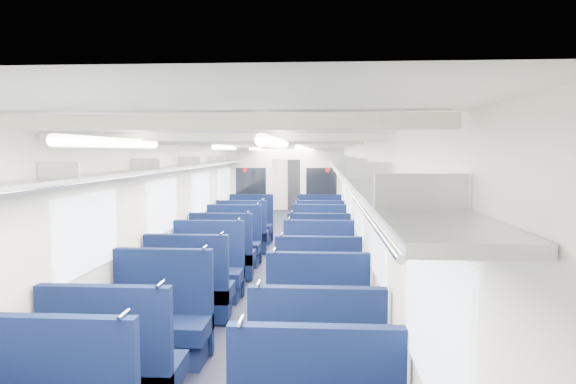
{
  "coord_description": "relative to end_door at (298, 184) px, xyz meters",
  "views": [
    {
      "loc": [
        0.85,
        -9.86,
        2.2
      ],
      "look_at": [
        0.1,
        1.77,
        1.26
      ],
      "focal_mm": 31.38,
      "sensor_mm": 36.0,
      "label": 1
    }
  ],
  "objects": [
    {
      "name": "seat_13",
      "position": [
        0.83,
        -10.22,
        -0.63
      ],
      "size": [
        1.07,
        0.59,
        1.19
      ],
      "color": "#0D193E",
      "rests_on": "floor"
    },
    {
      "name": "seat_15",
      "position": [
        0.83,
        -9.07,
        -0.63
      ],
      "size": [
        1.07,
        0.59,
        1.19
      ],
      "color": "#0D193E",
      "rests_on": "floor"
    },
    {
      "name": "seat_12",
      "position": [
        -0.83,
        -10.31,
        -0.63
      ],
      "size": [
        1.07,
        0.59,
        1.19
      ],
      "color": "#0D193E",
      "rests_on": "floor"
    },
    {
      "name": "seat_14",
      "position": [
        -0.83,
        -9.26,
        -0.63
      ],
      "size": [
        1.07,
        0.59,
        1.19
      ],
      "color": "#0D193E",
      "rests_on": "floor"
    },
    {
      "name": "wall_left",
      "position": [
        -1.4,
        -8.94,
        0.18
      ],
      "size": [
        0.02,
        18.0,
        2.35
      ],
      "primitive_type": "cube",
      "color": "beige",
      "rests_on": "floor"
    },
    {
      "name": "seat_11",
      "position": [
        0.83,
        -11.37,
        -0.63
      ],
      "size": [
        1.07,
        0.59,
        1.19
      ],
      "color": "#0D193E",
      "rests_on": "floor"
    },
    {
      "name": "end_door",
      "position": [
        0.0,
        0.0,
        0.0
      ],
      "size": [
        0.75,
        0.06,
        2.0
      ],
      "primitive_type": "cube",
      "color": "black",
      "rests_on": "floor"
    },
    {
      "name": "dado_right",
      "position": [
        1.39,
        -8.94,
        -0.65
      ],
      "size": [
        0.03,
        17.9,
        0.7
      ],
      "primitive_type": "cube",
      "color": "#0F1834",
      "rests_on": "floor"
    },
    {
      "name": "bulkhead",
      "position": [
        -0.0,
        -6.38,
        0.23
      ],
      "size": [
        2.8,
        0.1,
        2.35
      ],
      "color": "silver",
      "rests_on": "floor"
    },
    {
      "name": "seat_19",
      "position": [
        0.83,
        -6.79,
        -0.63
      ],
      "size": [
        1.07,
        0.59,
        1.19
      ],
      "color": "#0D193E",
      "rests_on": "floor"
    },
    {
      "name": "windows",
      "position": [
        0.0,
        -9.4,
        0.42
      ],
      "size": [
        2.78,
        15.6,
        0.75
      ],
      "color": "white",
      "rests_on": "wall_left"
    },
    {
      "name": "seat_8",
      "position": [
        -0.83,
        -12.51,
        -0.63
      ],
      "size": [
        1.07,
        0.59,
        1.19
      ],
      "color": "#0D193E",
      "rests_on": "floor"
    },
    {
      "name": "seat_18",
      "position": [
        -0.83,
        -6.84,
        -0.63
      ],
      "size": [
        1.07,
        0.59,
        1.19
      ],
      "color": "#0D193E",
      "rests_on": "floor"
    },
    {
      "name": "seat_10",
      "position": [
        -0.83,
        -11.51,
        -0.63
      ],
      "size": [
        1.07,
        0.59,
        1.19
      ],
      "color": "#0D193E",
      "rests_on": "floor"
    },
    {
      "name": "ceiling",
      "position": [
        0.0,
        -8.94,
        1.35
      ],
      "size": [
        2.8,
        18.0,
        0.01
      ],
      "primitive_type": "cube",
      "color": "white",
      "rests_on": "wall_left"
    },
    {
      "name": "luggage_rack_left",
      "position": [
        -1.21,
        -8.94,
        0.97
      ],
      "size": [
        0.36,
        17.4,
        0.18
      ],
      "color": "#B2B5BA",
      "rests_on": "wall_left"
    },
    {
      "name": "ceiling_fittings",
      "position": [
        0.0,
        -9.2,
        1.29
      ],
      "size": [
        2.7,
        16.06,
        0.11
      ],
      "color": "silver",
      "rests_on": "ceiling"
    },
    {
      "name": "floor",
      "position": [
        0.0,
        -8.94,
        -1.0
      ],
      "size": [
        2.8,
        18.0,
        0.01
      ],
      "primitive_type": "cube",
      "color": "black",
      "rests_on": "ground"
    },
    {
      "name": "wall_far",
      "position": [
        0.0,
        0.06,
        0.18
      ],
      "size": [
        2.8,
        0.02,
        2.35
      ],
      "primitive_type": "cube",
      "color": "beige",
      "rests_on": "floor"
    },
    {
      "name": "seat_4",
      "position": [
        -0.83,
        -14.92,
        -0.63
      ],
      "size": [
        1.07,
        0.59,
        1.19
      ],
      "color": "#0D193E",
      "rests_on": "floor"
    },
    {
      "name": "dado_left",
      "position": [
        -1.39,
        -8.94,
        -0.65
      ],
      "size": [
        0.03,
        17.9,
        0.7
      ],
      "primitive_type": "cube",
      "color": "#0F1834",
      "rests_on": "floor"
    },
    {
      "name": "luggage_rack_right",
      "position": [
        1.21,
        -8.94,
        0.97
      ],
      "size": [
        0.36,
        17.4,
        0.18
      ],
      "color": "#B2B5BA",
      "rests_on": "wall_right"
    },
    {
      "name": "seat_17",
      "position": [
        0.83,
        -8.01,
        -0.63
      ],
      "size": [
        1.07,
        0.59,
        1.19
      ],
      "color": "#0D193E",
      "rests_on": "floor"
    },
    {
      "name": "seat_9",
      "position": [
        0.83,
        -12.54,
        -0.63
      ],
      "size": [
        1.07,
        0.59,
        1.19
      ],
      "color": "#0D193E",
      "rests_on": "floor"
    },
    {
      "name": "seat_6",
      "position": [
        -0.83,
        -13.73,
        -0.63
      ],
      "size": [
        1.07,
        0.59,
        1.19
      ],
      "color": "#0D193E",
      "rests_on": "floor"
    },
    {
      "name": "seat_7",
      "position": [
        0.83,
        -13.83,
        -0.63
      ],
      "size": [
        1.07,
        0.59,
        1.19
      ],
      "color": "#0D193E",
      "rests_on": "floor"
    },
    {
      "name": "seat_16",
      "position": [
        -0.83,
        -8.1,
        -0.63
      ],
      "size": [
        1.07,
        0.59,
        1.19
      ],
      "color": "#0D193E",
      "rests_on": "floor"
    },
    {
      "name": "seat_5",
      "position": [
        0.83,
        -14.86,
        -0.63
      ],
      "size": [
        1.07,
        0.59,
        1.19
      ],
      "color": "#0D193E",
      "rests_on": "floor"
    },
    {
      "name": "wall_right",
      "position": [
        1.4,
        -8.94,
        0.18
      ],
      "size": [
        0.02,
        18.0,
        2.35
      ],
      "primitive_type": "cube",
      "color": "beige",
      "rests_on": "floor"
    }
  ]
}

